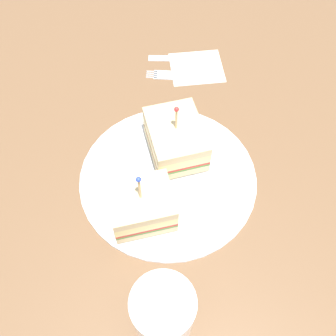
{
  "coord_description": "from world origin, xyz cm",
  "views": [
    {
      "loc": [
        -0.72,
        30.31,
        51.01
      ],
      "look_at": [
        0.0,
        0.0,
        2.92
      ],
      "focal_mm": 41.59,
      "sensor_mm": 36.0,
      "label": 1
    }
  ],
  "objects_px": {
    "fork": "(174,75)",
    "sandwich_half_back": "(176,139)",
    "plate": "(168,177)",
    "knife": "(179,58)",
    "sandwich_half_front": "(142,206)",
    "napkin": "(197,67)",
    "drink_glass": "(160,317)"
  },
  "relations": [
    {
      "from": "plate",
      "to": "fork",
      "type": "height_order",
      "value": "plate"
    },
    {
      "from": "drink_glass",
      "to": "fork",
      "type": "bearing_deg",
      "value": -91.26
    },
    {
      "from": "knife",
      "to": "plate",
      "type": "bearing_deg",
      "value": 86.98
    },
    {
      "from": "plate",
      "to": "napkin",
      "type": "xyz_separation_m",
      "value": [
        -0.05,
        -0.24,
        -0.0
      ]
    },
    {
      "from": "plate",
      "to": "knife",
      "type": "distance_m",
      "value": 0.26
    },
    {
      "from": "plate",
      "to": "sandwich_half_back",
      "type": "xyz_separation_m",
      "value": [
        -0.01,
        -0.05,
        0.03
      ]
    },
    {
      "from": "sandwich_half_front",
      "to": "knife",
      "type": "bearing_deg",
      "value": -98.28
    },
    {
      "from": "sandwich_half_front",
      "to": "napkin",
      "type": "relative_size",
      "value": 1.06
    },
    {
      "from": "plate",
      "to": "knife",
      "type": "xyz_separation_m",
      "value": [
        -0.01,
        -0.26,
        -0.0
      ]
    },
    {
      "from": "plate",
      "to": "knife",
      "type": "relative_size",
      "value": 2.05
    },
    {
      "from": "sandwich_half_front",
      "to": "fork",
      "type": "distance_m",
      "value": 0.29
    },
    {
      "from": "napkin",
      "to": "knife",
      "type": "distance_m",
      "value": 0.04
    },
    {
      "from": "plate",
      "to": "sandwich_half_back",
      "type": "height_order",
      "value": "sandwich_half_back"
    },
    {
      "from": "plate",
      "to": "napkin",
      "type": "bearing_deg",
      "value": -101.21
    },
    {
      "from": "drink_glass",
      "to": "knife",
      "type": "distance_m",
      "value": 0.48
    },
    {
      "from": "fork",
      "to": "knife",
      "type": "xyz_separation_m",
      "value": [
        -0.01,
        -0.04,
        0.0
      ]
    },
    {
      "from": "plate",
      "to": "sandwich_half_front",
      "type": "height_order",
      "value": "sandwich_half_front"
    },
    {
      "from": "sandwich_half_front",
      "to": "napkin",
      "type": "height_order",
      "value": "sandwich_half_front"
    },
    {
      "from": "sandwich_half_back",
      "to": "drink_glass",
      "type": "height_order",
      "value": "drink_glass"
    },
    {
      "from": "drink_glass",
      "to": "fork",
      "type": "xyz_separation_m",
      "value": [
        -0.01,
        -0.43,
        -0.05
      ]
    },
    {
      "from": "sandwich_half_back",
      "to": "sandwich_half_front",
      "type": "bearing_deg",
      "value": 68.57
    },
    {
      "from": "plate",
      "to": "sandwich_half_back",
      "type": "relative_size",
      "value": 2.25
    },
    {
      "from": "plate",
      "to": "knife",
      "type": "height_order",
      "value": "plate"
    },
    {
      "from": "fork",
      "to": "sandwich_half_back",
      "type": "bearing_deg",
      "value": 91.74
    },
    {
      "from": "knife",
      "to": "drink_glass",
      "type": "bearing_deg",
      "value": 87.84
    },
    {
      "from": "drink_glass",
      "to": "napkin",
      "type": "distance_m",
      "value": 0.46
    },
    {
      "from": "napkin",
      "to": "drink_glass",
      "type": "bearing_deg",
      "value": 83.5
    },
    {
      "from": "drink_glass",
      "to": "napkin",
      "type": "relative_size",
      "value": 1.26
    },
    {
      "from": "sandwich_half_front",
      "to": "knife",
      "type": "height_order",
      "value": "sandwich_half_front"
    },
    {
      "from": "drink_glass",
      "to": "knife",
      "type": "bearing_deg",
      "value": -92.16
    },
    {
      "from": "sandwich_half_back",
      "to": "napkin",
      "type": "height_order",
      "value": "sandwich_half_back"
    },
    {
      "from": "plate",
      "to": "fork",
      "type": "relative_size",
      "value": 2.02
    }
  ]
}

